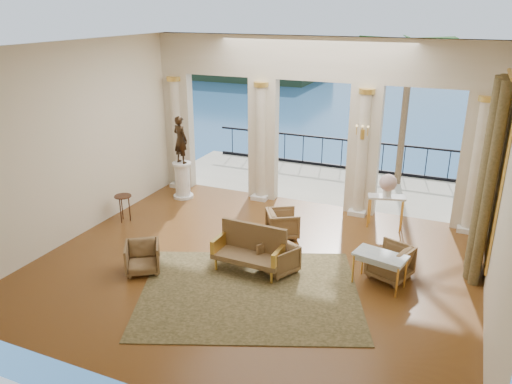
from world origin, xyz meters
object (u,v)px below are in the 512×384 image
at_px(armchair_b, 278,257).
at_px(console_table, 386,202).
at_px(pedestal, 183,181).
at_px(game_table, 380,258).
at_px(side_table, 123,199).
at_px(armchair_a, 142,256).
at_px(armchair_d, 283,223).
at_px(settee, 250,249).
at_px(armchair_c, 390,260).
at_px(statue, 180,140).

relative_size(armchair_b, console_table, 0.72).
height_order(pedestal, console_table, pedestal).
bearing_deg(game_table, side_table, -172.81).
distance_m(armchair_a, armchair_d, 3.42).
bearing_deg(armchair_d, console_table, -86.50).
relative_size(settee, game_table, 1.38).
bearing_deg(side_table, armchair_c, -1.78).
bearing_deg(armchair_d, pedestal, 38.53).
bearing_deg(pedestal, armchair_c, -20.04).
bearing_deg(game_table, armchair_a, -150.90).
bearing_deg(armchair_c, console_table, -148.11).
bearing_deg(armchair_d, armchair_b, 166.45).
distance_m(armchair_d, settee, 1.76).
relative_size(armchair_a, console_table, 0.74).
height_order(armchair_a, statue, statue).
relative_size(armchair_a, game_table, 0.65).
relative_size(armchair_b, armchair_d, 0.93).
bearing_deg(armchair_b, settee, -141.19).
bearing_deg(settee, armchair_c, 18.58).
bearing_deg(console_table, statue, 166.69).
bearing_deg(armchair_a, armchair_c, -12.79).
height_order(armchair_c, side_table, armchair_c).
height_order(armchair_b, statue, statue).
xyz_separation_m(pedestal, console_table, (5.70, 0.15, 0.20)).
relative_size(pedestal, statue, 0.79).
distance_m(armchair_d, console_table, 2.63).
bearing_deg(armchair_b, side_table, -163.72).
xyz_separation_m(armchair_d, settee, (-0.07, -1.75, 0.12)).
bearing_deg(armchair_b, console_table, 89.73).
height_order(armchair_a, settee, settee).
xyz_separation_m(game_table, pedestal, (-6.06, 2.66, -0.10)).
bearing_deg(settee, statue, 140.56).
bearing_deg(statue, armchair_d, 176.78).
relative_size(settee, console_table, 1.57).
distance_m(armchair_a, armchair_b, 2.81).
distance_m(statue, side_table, 2.39).
relative_size(settee, side_table, 2.14).
height_order(armchair_d, pedestal, pedestal).
bearing_deg(pedestal, side_table, -103.67).
bearing_deg(game_table, armchair_c, 82.28).
distance_m(settee, side_table, 4.11).
relative_size(console_table, side_table, 1.36).
distance_m(armchair_d, side_table, 4.12).
distance_m(settee, console_table, 3.92).
xyz_separation_m(armchair_c, statue, (-6.21, 2.26, 1.33)).
bearing_deg(armchair_a, console_table, 11.44).
relative_size(armchair_b, settee, 0.46).
bearing_deg(console_table, armchair_d, -160.35).
bearing_deg(console_table, armchair_c, -93.01).
xyz_separation_m(armchair_b, console_table, (1.64, 3.11, 0.36)).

